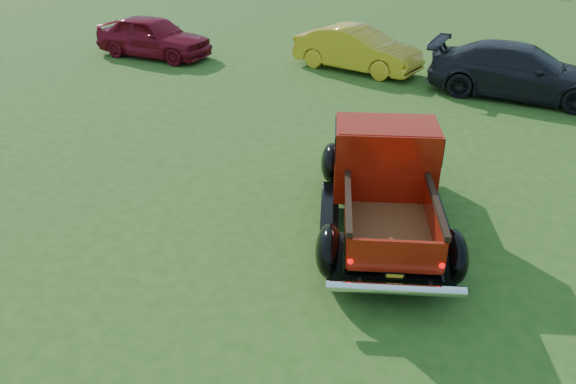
# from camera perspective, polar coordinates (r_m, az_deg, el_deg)

# --- Properties ---
(ground) EXTENTS (120.00, 120.00, 0.00)m
(ground) POSITION_cam_1_polar(r_m,az_deg,el_deg) (8.85, -3.50, -5.66)
(ground) COLOR #2B4C15
(ground) RESTS_ON ground
(pickup_truck) EXTENTS (3.38, 4.85, 1.69)m
(pickup_truck) POSITION_cam_1_polar(r_m,az_deg,el_deg) (9.40, 9.67, 1.78)
(pickup_truck) COLOR black
(pickup_truck) RESTS_ON ground
(show_car_red) EXTENTS (3.97, 1.61, 1.35)m
(show_car_red) POSITION_cam_1_polar(r_m,az_deg,el_deg) (19.87, -13.51, 15.12)
(show_car_red) COLOR maroon
(show_car_red) RESTS_ON ground
(show_car_yellow) EXTENTS (4.13, 2.04, 1.30)m
(show_car_yellow) POSITION_cam_1_polar(r_m,az_deg,el_deg) (17.93, 7.05, 14.22)
(show_car_yellow) COLOR gold
(show_car_yellow) RESTS_ON ground
(show_car_grey) EXTENTS (4.81, 2.06, 1.38)m
(show_car_grey) POSITION_cam_1_polar(r_m,az_deg,el_deg) (16.52, 22.47, 11.26)
(show_car_grey) COLOR black
(show_car_grey) RESTS_ON ground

